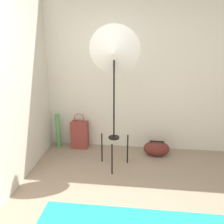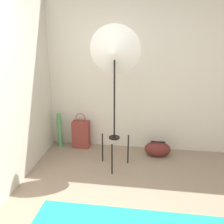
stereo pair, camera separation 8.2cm
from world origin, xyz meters
The scene contains 6 objects.
wall_back centered at (0.00, 2.25, 1.30)m, with size 8.00×0.05×2.60m.
wall_side_left centered at (-1.41, 1.00, 1.30)m, with size 0.05×8.00×2.60m.
photo_umbrella centered at (-0.21, 1.54, 1.65)m, with size 0.68×0.38×2.02m.
tote_bag centered at (-0.86, 2.10, 0.23)m, with size 0.28×0.17×0.61m.
duffel_bag centered at (0.43, 1.95, 0.12)m, with size 0.41×0.24×0.25m.
paper_roll centered at (-1.22, 2.07, 0.30)m, with size 0.08×0.08×0.59m.
Camera 1 is at (0.17, -1.88, 2.00)m, focal length 42.00 mm.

